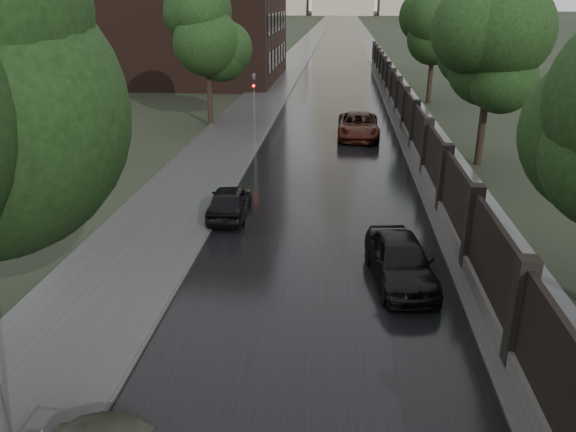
{
  "coord_description": "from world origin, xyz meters",
  "views": [
    {
      "loc": [
        0.5,
        -6.17,
        7.82
      ],
      "look_at": [
        -1.01,
        10.05,
        1.5
      ],
      "focal_mm": 35.0,
      "sensor_mm": 36.0,
      "label": 1
    }
  ],
  "objects_px": {
    "traffic_light": "(254,103)",
    "car_right_far": "(358,126)",
    "tree_right_b": "(490,64)",
    "tree_right_c": "(434,39)",
    "tree_left_far": "(207,43)",
    "hatchback_left": "(229,201)",
    "car_right_near": "(401,260)"
  },
  "relations": [
    {
      "from": "tree_left_far",
      "to": "car_right_near",
      "type": "xyz_separation_m",
      "value": [
        10.4,
        -21.12,
        -4.54
      ]
    },
    {
      "from": "hatchback_left",
      "to": "car_right_far",
      "type": "xyz_separation_m",
      "value": [
        5.2,
        13.64,
        0.11
      ]
    },
    {
      "from": "tree_left_far",
      "to": "traffic_light",
      "type": "distance_m",
      "value": 6.84
    },
    {
      "from": "tree_left_far",
      "to": "tree_right_b",
      "type": "distance_m",
      "value": 17.45
    },
    {
      "from": "tree_right_c",
      "to": "tree_left_far",
      "type": "bearing_deg",
      "value": -147.17
    },
    {
      "from": "traffic_light",
      "to": "car_right_near",
      "type": "distance_m",
      "value": 17.54
    },
    {
      "from": "tree_right_b",
      "to": "car_right_near",
      "type": "bearing_deg",
      "value": -111.23
    },
    {
      "from": "tree_left_far",
      "to": "tree_right_b",
      "type": "relative_size",
      "value": 1.05
    },
    {
      "from": "tree_right_b",
      "to": "traffic_light",
      "type": "height_order",
      "value": "tree_right_b"
    },
    {
      "from": "car_right_near",
      "to": "tree_right_b",
      "type": "bearing_deg",
      "value": 61.03
    },
    {
      "from": "tree_right_c",
      "to": "traffic_light",
      "type": "xyz_separation_m",
      "value": [
        -11.8,
        -15.01,
        -2.55
      ]
    },
    {
      "from": "tree_right_b",
      "to": "traffic_light",
      "type": "bearing_deg",
      "value": 165.76
    },
    {
      "from": "traffic_light",
      "to": "car_right_far",
      "type": "relative_size",
      "value": 0.77
    },
    {
      "from": "tree_right_b",
      "to": "tree_right_c",
      "type": "bearing_deg",
      "value": 90.0
    },
    {
      "from": "tree_right_c",
      "to": "car_right_near",
      "type": "height_order",
      "value": "tree_right_c"
    },
    {
      "from": "hatchback_left",
      "to": "car_right_near",
      "type": "relative_size",
      "value": 0.88
    },
    {
      "from": "car_right_far",
      "to": "tree_right_c",
      "type": "bearing_deg",
      "value": 65.33
    },
    {
      "from": "tree_left_far",
      "to": "hatchback_left",
      "type": "distance_m",
      "value": 17.53
    },
    {
      "from": "tree_left_far",
      "to": "car_right_far",
      "type": "height_order",
      "value": "tree_left_far"
    },
    {
      "from": "tree_right_b",
      "to": "car_right_near",
      "type": "height_order",
      "value": "tree_right_b"
    },
    {
      "from": "tree_left_far",
      "to": "tree_right_b",
      "type": "xyz_separation_m",
      "value": [
        15.5,
        -8.0,
        -0.29
      ]
    },
    {
      "from": "tree_right_b",
      "to": "car_right_near",
      "type": "distance_m",
      "value": 14.7
    },
    {
      "from": "hatchback_left",
      "to": "car_right_far",
      "type": "relative_size",
      "value": 0.69
    },
    {
      "from": "car_right_far",
      "to": "traffic_light",
      "type": "bearing_deg",
      "value": -158.35
    },
    {
      "from": "tree_right_b",
      "to": "tree_left_far",
      "type": "bearing_deg",
      "value": 152.7
    },
    {
      "from": "traffic_light",
      "to": "car_right_far",
      "type": "height_order",
      "value": "traffic_light"
    },
    {
      "from": "tree_right_c",
      "to": "car_right_far",
      "type": "relative_size",
      "value": 1.35
    },
    {
      "from": "tree_right_c",
      "to": "traffic_light",
      "type": "bearing_deg",
      "value": -128.18
    },
    {
      "from": "tree_left_far",
      "to": "traffic_light",
      "type": "height_order",
      "value": "tree_left_far"
    },
    {
      "from": "tree_right_c",
      "to": "car_right_far",
      "type": "bearing_deg",
      "value": -114.93
    },
    {
      "from": "tree_right_b",
      "to": "car_right_far",
      "type": "bearing_deg",
      "value": 138.03
    },
    {
      "from": "car_right_far",
      "to": "hatchback_left",
      "type": "bearing_deg",
      "value": -110.62
    }
  ]
}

